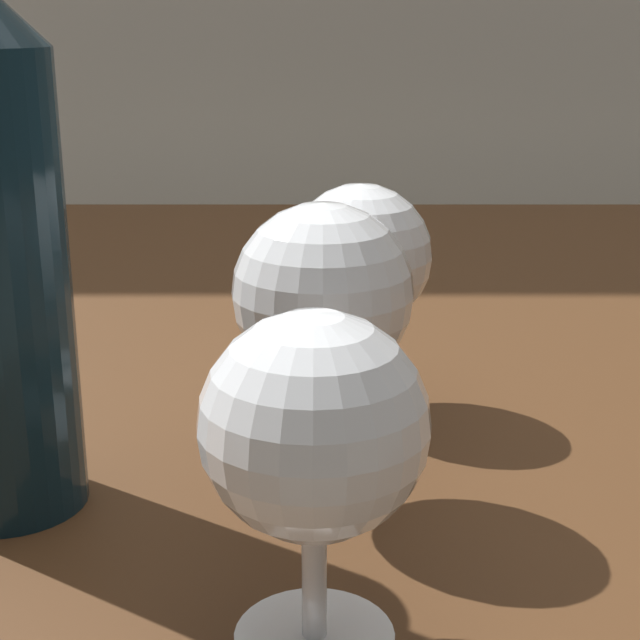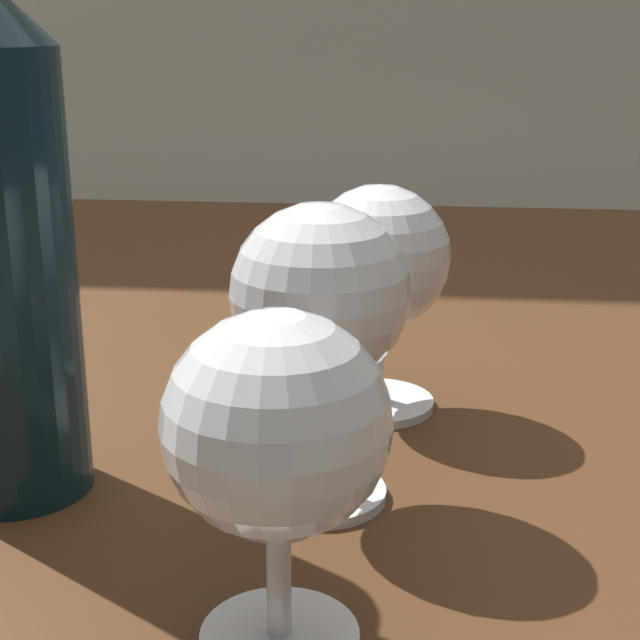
{
  "view_description": "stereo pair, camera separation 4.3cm",
  "coord_description": "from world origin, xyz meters",
  "views": [
    {
      "loc": [
        -0.02,
        -0.67,
        0.94
      ],
      "look_at": [
        -0.02,
        -0.26,
        0.81
      ],
      "focal_mm": 54.11,
      "sensor_mm": 36.0,
      "label": 1
    },
    {
      "loc": [
        0.03,
        -0.66,
        0.94
      ],
      "look_at": [
        -0.02,
        -0.26,
        0.81
      ],
      "focal_mm": 54.11,
      "sensor_mm": 36.0,
      "label": 2
    }
  ],
  "objects": [
    {
      "name": "wine_glass_chardonnay",
      "position": [
        -0.02,
        -0.37,
        0.81
      ],
      "size": [
        0.08,
        0.08,
        0.13
      ],
      "color": "white",
      "rests_on": "dining_table"
    },
    {
      "name": "dining_table",
      "position": [
        0.0,
        0.0,
        0.65
      ],
      "size": [
        1.58,
        0.97,
        0.72
      ],
      "color": "#472B16",
      "rests_on": "ground_plane"
    },
    {
      "name": "wine_glass_port",
      "position": [
        -0.02,
        -0.26,
        0.82
      ],
      "size": [
        0.08,
        0.08,
        0.14
      ],
      "color": "white",
      "rests_on": "dining_table"
    },
    {
      "name": "wine_glass_amber",
      "position": [
        0.01,
        -0.14,
        0.81
      ],
      "size": [
        0.08,
        0.08,
        0.13
      ],
      "color": "white",
      "rests_on": "dining_table"
    }
  ]
}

